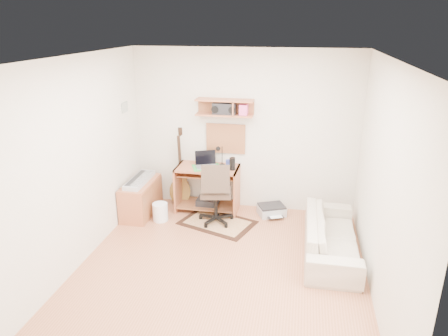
% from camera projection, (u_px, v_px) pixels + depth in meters
% --- Properties ---
extents(floor, '(3.60, 4.00, 0.01)m').
position_uv_depth(floor, '(220.00, 271.00, 5.17)').
color(floor, '#B46F4B').
rests_on(floor, ground).
extents(ceiling, '(3.60, 4.00, 0.01)m').
position_uv_depth(ceiling, '(219.00, 58.00, 4.29)').
color(ceiling, white).
rests_on(ceiling, ground).
extents(back_wall, '(3.60, 0.01, 2.60)m').
position_uv_depth(back_wall, '(244.00, 131.00, 6.58)').
color(back_wall, beige).
rests_on(back_wall, ground).
extents(left_wall, '(0.01, 4.00, 2.60)m').
position_uv_depth(left_wall, '(76.00, 165.00, 5.05)').
color(left_wall, beige).
rests_on(left_wall, ground).
extents(right_wall, '(0.01, 4.00, 2.60)m').
position_uv_depth(right_wall, '(384.00, 186.00, 4.41)').
color(right_wall, beige).
rests_on(right_wall, ground).
extents(wall_shelf, '(0.90, 0.25, 0.26)m').
position_uv_depth(wall_shelf, '(225.00, 107.00, 6.38)').
color(wall_shelf, '#B66540').
rests_on(wall_shelf, back_wall).
extents(cork_board, '(0.64, 0.03, 0.49)m').
position_uv_depth(cork_board, '(226.00, 139.00, 6.65)').
color(cork_board, tan).
rests_on(cork_board, back_wall).
extents(wall_photo, '(0.02, 0.20, 0.15)m').
position_uv_depth(wall_photo, '(125.00, 107.00, 6.29)').
color(wall_photo, '#4C8CBF').
rests_on(wall_photo, left_wall).
extents(desk, '(1.00, 0.55, 0.75)m').
position_uv_depth(desk, '(208.00, 189.00, 6.73)').
color(desk, '#B66540').
rests_on(desk, floor).
extents(laptop, '(0.43, 0.43, 0.25)m').
position_uv_depth(laptop, '(206.00, 160.00, 6.55)').
color(laptop, silver).
rests_on(laptop, desk).
extents(speaker, '(0.09, 0.09, 0.20)m').
position_uv_depth(speaker, '(232.00, 164.00, 6.45)').
color(speaker, black).
rests_on(speaker, desk).
extents(desk_lamp, '(0.11, 0.11, 0.33)m').
position_uv_depth(desk_lamp, '(222.00, 156.00, 6.64)').
color(desk_lamp, black).
rests_on(desk_lamp, desk).
extents(pencil_cup, '(0.08, 0.08, 0.11)m').
position_uv_depth(pencil_cup, '(228.00, 163.00, 6.62)').
color(pencil_cup, '#2E3C8C').
rests_on(pencil_cup, desk).
extents(boombox, '(0.36, 0.17, 0.19)m').
position_uv_depth(boombox, '(224.00, 109.00, 6.38)').
color(boombox, black).
rests_on(boombox, wall_shelf).
extents(rug, '(1.27, 1.05, 0.01)m').
position_uv_depth(rug, '(217.00, 223.00, 6.39)').
color(rug, '#CEBA8A').
rests_on(rug, floor).
extents(task_chair, '(0.61, 0.61, 1.02)m').
position_uv_depth(task_chair, '(216.00, 192.00, 6.26)').
color(task_chair, '#392B21').
rests_on(task_chair, floor).
extents(cabinet, '(0.40, 0.90, 0.55)m').
position_uv_depth(cabinet, '(141.00, 198.00, 6.63)').
color(cabinet, '#B66540').
rests_on(cabinet, floor).
extents(music_keyboard, '(0.25, 0.78, 0.07)m').
position_uv_depth(music_keyboard, '(140.00, 180.00, 6.52)').
color(music_keyboard, '#B2B5BA').
rests_on(music_keyboard, cabinet).
extents(guitar, '(0.38, 0.27, 1.33)m').
position_uv_depth(guitar, '(179.00, 167.00, 6.85)').
color(guitar, olive).
rests_on(guitar, floor).
extents(waste_basket, '(0.30, 0.30, 0.28)m').
position_uv_depth(waste_basket, '(160.00, 212.00, 6.44)').
color(waste_basket, white).
rests_on(waste_basket, floor).
extents(printer, '(0.51, 0.46, 0.16)m').
position_uv_depth(printer, '(271.00, 210.00, 6.65)').
color(printer, '#A5A8AA').
rests_on(printer, floor).
extents(sofa, '(0.51, 1.74, 0.68)m').
position_uv_depth(sofa, '(332.00, 230.00, 5.47)').
color(sofa, '#BCAB95').
rests_on(sofa, floor).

